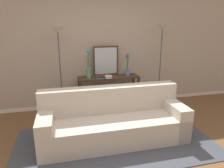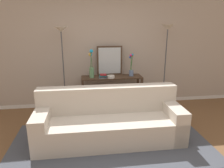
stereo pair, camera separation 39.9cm
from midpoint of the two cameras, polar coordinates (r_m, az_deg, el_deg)
name	(u,v)px [view 1 (the left image)]	position (r m, az deg, el deg)	size (l,w,h in m)	color
ground_plane	(127,162)	(3.21, 0.38, -20.78)	(16.00, 16.00, 0.02)	brown
back_wall	(97,48)	(4.90, -6.43, 9.72)	(12.00, 0.15, 2.76)	white
area_rug	(115,143)	(3.60, -2.34, -15.99)	(3.27, 1.68, 0.01)	#474C56
couch	(113,122)	(3.58, -2.92, -10.43)	(2.43, 0.86, 0.88)	beige
console_table	(109,87)	(4.72, -3.35, -0.73)	(1.36, 0.39, 0.78)	#473323
floor_lamp_left	(59,47)	(4.37, -17.05, 9.60)	(0.28, 0.28, 1.87)	#4C4C51
floor_lamp_right	(162,43)	(4.81, 11.17, 10.90)	(0.28, 0.28, 1.91)	#4C4C51
wall_mirror	(106,61)	(4.74, -4.15, 6.38)	(0.58, 0.02, 0.67)	#473323
vase_tall_flowers	(88,67)	(4.52, -9.05, 4.64)	(0.11, 0.14, 0.63)	#669E6B
vase_short_flowers	(128,67)	(4.71, 1.91, 4.80)	(0.11, 0.12, 0.50)	#6B84AD
fruit_bowl	(108,77)	(4.52, -3.57, 1.98)	(0.17, 0.17, 0.06)	silver
book_stack	(100,76)	(4.52, -5.77, 2.05)	(0.19, 0.16, 0.09)	slate
book_row_under_console	(92,108)	(4.84, -7.81, -6.65)	(0.33, 0.17, 0.12)	#1E7075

